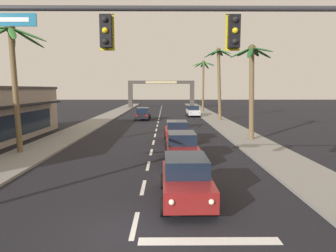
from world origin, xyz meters
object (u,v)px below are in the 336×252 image
(palm_right_third, at_px, (219,72))
(town_gateway_arch, at_px, (161,90))
(sedan_third_in_queue, at_px, (182,147))
(sedan_fifth_in_queue, at_px, (177,131))
(sedan_parked_nearest_kerb, at_px, (193,111))
(sedan_oncoming_far, at_px, (143,114))
(sedan_lead_at_stop_bar, at_px, (186,178))
(palm_right_farthest, at_px, (203,76))
(palm_right_second, at_px, (252,77))
(palm_left_second, at_px, (12,61))
(traffic_signal_mast, at_px, (237,56))

(palm_right_third, height_order, town_gateway_arch, palm_right_third)
(sedan_third_in_queue, distance_m, sedan_fifth_in_queue, 6.40)
(sedan_parked_nearest_kerb, bearing_deg, palm_right_third, -67.08)
(sedan_oncoming_far, bearing_deg, sedan_lead_at_stop_bar, -82.64)
(palm_right_farthest, bearing_deg, sedan_fifth_in_queue, -100.53)
(sedan_third_in_queue, bearing_deg, town_gateway_arch, 92.22)
(sedan_fifth_in_queue, height_order, palm_right_third, palm_right_third)
(sedan_parked_nearest_kerb, bearing_deg, palm_right_second, -83.05)
(sedan_fifth_in_queue, relative_size, palm_right_farthest, 0.48)
(sedan_fifth_in_queue, xyz_separation_m, palm_left_second, (-10.55, -4.50, 5.09))
(palm_right_second, bearing_deg, sedan_fifth_in_queue, -175.26)
(sedan_oncoming_far, xyz_separation_m, palm_right_second, (10.02, -16.91, 4.33))
(palm_right_second, bearing_deg, palm_right_third, 89.83)
(sedan_oncoming_far, xyz_separation_m, town_gateway_arch, (2.15, 25.61, 3.07))
(sedan_third_in_queue, xyz_separation_m, palm_right_farthest, (5.88, 38.21, 5.76))
(palm_right_farthest, bearing_deg, sedan_oncoming_far, -124.62)
(sedan_lead_at_stop_bar, height_order, sedan_fifth_in_queue, same)
(sedan_parked_nearest_kerb, height_order, palm_right_second, palm_right_second)
(sedan_lead_at_stop_bar, xyz_separation_m, palm_right_second, (6.11, 13.29, 4.33))
(sedan_third_in_queue, bearing_deg, sedan_parked_nearest_kerb, 83.62)
(sedan_parked_nearest_kerb, distance_m, palm_right_farthest, 11.15)
(sedan_parked_nearest_kerb, xyz_separation_m, town_gateway_arch, (-5.16, 20.38, 3.07))
(sedan_lead_at_stop_bar, xyz_separation_m, sedan_third_in_queue, (0.17, 6.40, 0.00))
(sedan_third_in_queue, height_order, palm_right_farthest, palm_right_farthest)
(traffic_signal_mast, distance_m, palm_right_farthest, 47.12)
(traffic_signal_mast, distance_m, palm_right_second, 16.27)
(palm_right_second, bearing_deg, palm_right_farthest, 90.12)
(sedan_oncoming_far, xyz_separation_m, palm_right_third, (10.06, -1.26, 5.49))
(traffic_signal_mast, height_order, palm_left_second, palm_left_second)
(palm_left_second, relative_size, palm_right_third, 0.87)
(sedan_oncoming_far, bearing_deg, palm_right_second, -59.36)
(sedan_fifth_in_queue, distance_m, sedan_parked_nearest_kerb, 22.87)
(palm_left_second, bearing_deg, palm_right_second, 16.81)
(sedan_fifth_in_queue, bearing_deg, sedan_lead_at_stop_bar, -90.58)
(sedan_lead_at_stop_bar, bearing_deg, town_gateway_arch, 91.79)
(sedan_lead_at_stop_bar, distance_m, sedan_third_in_queue, 6.40)
(traffic_signal_mast, distance_m, sedan_oncoming_far, 33.15)
(sedan_third_in_queue, relative_size, palm_left_second, 0.54)
(sedan_third_in_queue, distance_m, palm_right_farthest, 39.09)
(sedan_third_in_queue, relative_size, palm_right_farthest, 0.48)
(palm_right_farthest, bearing_deg, sedan_parked_nearest_kerb, -105.98)
(palm_left_second, xyz_separation_m, palm_right_second, (16.54, 4.99, -0.76))
(town_gateway_arch, bearing_deg, palm_right_second, -79.52)
(palm_left_second, height_order, palm_right_second, palm_left_second)
(sedan_fifth_in_queue, distance_m, palm_right_third, 18.09)
(sedan_fifth_in_queue, relative_size, palm_right_third, 0.47)
(sedan_lead_at_stop_bar, distance_m, palm_right_third, 30.10)
(traffic_signal_mast, bearing_deg, palm_right_second, 72.83)
(sedan_parked_nearest_kerb, relative_size, palm_left_second, 0.54)
(traffic_signal_mast, bearing_deg, palm_left_second, 138.04)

